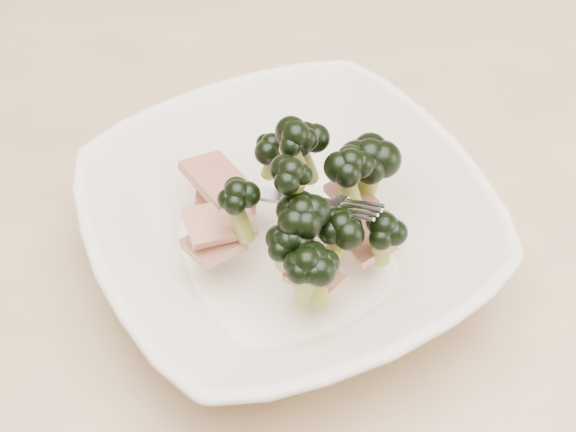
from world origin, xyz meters
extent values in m
cube|color=tan|center=(0.00, 0.00, 0.73)|extent=(1.20, 0.80, 0.04)
imported|color=silver|center=(-0.04, 0.04, 0.78)|extent=(0.37, 0.37, 0.07)
cylinder|color=olive|center=(0.02, 0.06, 0.80)|extent=(0.02, 0.02, 0.05)
ellipsoid|color=black|center=(0.02, 0.06, 0.83)|extent=(0.04, 0.04, 0.03)
cylinder|color=olive|center=(-0.03, 0.07, 0.81)|extent=(0.02, 0.02, 0.05)
ellipsoid|color=black|center=(-0.03, 0.07, 0.84)|extent=(0.03, 0.03, 0.03)
cylinder|color=olive|center=(-0.04, -0.01, 0.81)|extent=(0.02, 0.02, 0.03)
ellipsoid|color=black|center=(-0.04, -0.01, 0.83)|extent=(0.03, 0.03, 0.02)
cylinder|color=olive|center=(-0.01, 0.01, 0.80)|extent=(0.02, 0.02, 0.03)
ellipsoid|color=black|center=(-0.01, 0.01, 0.82)|extent=(0.03, 0.03, 0.03)
cylinder|color=olive|center=(-0.03, -0.03, 0.80)|extent=(0.02, 0.02, 0.05)
ellipsoid|color=black|center=(-0.03, -0.03, 0.83)|extent=(0.03, 0.03, 0.03)
cylinder|color=olive|center=(-0.05, 0.09, 0.80)|extent=(0.02, 0.01, 0.03)
ellipsoid|color=black|center=(-0.05, 0.09, 0.81)|extent=(0.03, 0.03, 0.02)
cylinder|color=olive|center=(0.02, 0.01, 0.80)|extent=(0.01, 0.01, 0.03)
ellipsoid|color=black|center=(0.02, 0.01, 0.82)|extent=(0.03, 0.03, 0.03)
cylinder|color=olive|center=(0.00, 0.05, 0.82)|extent=(0.02, 0.02, 0.04)
ellipsoid|color=black|center=(0.00, 0.05, 0.84)|extent=(0.03, 0.03, 0.03)
cylinder|color=olive|center=(-0.03, 0.05, 0.83)|extent=(0.02, 0.02, 0.04)
ellipsoid|color=black|center=(-0.03, 0.05, 0.86)|extent=(0.03, 0.03, 0.03)
cylinder|color=olive|center=(-0.07, 0.02, 0.82)|extent=(0.02, 0.02, 0.04)
ellipsoid|color=black|center=(-0.07, 0.02, 0.84)|extent=(0.03, 0.03, 0.02)
cylinder|color=olive|center=(-0.03, -0.02, 0.80)|extent=(0.02, 0.02, 0.04)
ellipsoid|color=black|center=(-0.03, -0.02, 0.83)|extent=(0.03, 0.03, 0.02)
cylinder|color=olive|center=(-0.03, 0.01, 0.82)|extent=(0.02, 0.02, 0.04)
ellipsoid|color=black|center=(-0.03, 0.01, 0.84)|extent=(0.04, 0.04, 0.03)
cylinder|color=olive|center=(-0.04, 0.02, 0.83)|extent=(0.02, 0.02, 0.04)
ellipsoid|color=black|center=(-0.04, 0.02, 0.86)|extent=(0.03, 0.03, 0.02)
cylinder|color=olive|center=(-0.04, -0.01, 0.81)|extent=(0.01, 0.01, 0.03)
ellipsoid|color=black|center=(-0.04, -0.01, 0.83)|extent=(0.03, 0.03, 0.02)
cube|color=maroon|center=(0.01, 0.06, 0.80)|extent=(0.04, 0.04, 0.01)
cube|color=maroon|center=(-0.09, 0.07, 0.81)|extent=(0.06, 0.07, 0.02)
cube|color=maroon|center=(0.01, 0.03, 0.79)|extent=(0.05, 0.06, 0.02)
cube|color=maroon|center=(-0.08, 0.06, 0.79)|extent=(0.05, 0.03, 0.01)
cube|color=maroon|center=(0.01, 0.04, 0.79)|extent=(0.05, 0.03, 0.02)
cube|color=maroon|center=(-0.02, -0.01, 0.79)|extent=(0.05, 0.05, 0.02)
cube|color=maroon|center=(-0.09, 0.02, 0.79)|extent=(0.05, 0.05, 0.02)
cube|color=maroon|center=(-0.09, 0.03, 0.81)|extent=(0.05, 0.04, 0.02)
camera|label=1|loc=(-0.06, -0.33, 1.23)|focal=50.00mm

